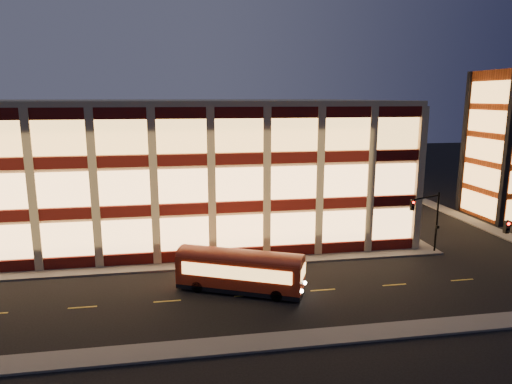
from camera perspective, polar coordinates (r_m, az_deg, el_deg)
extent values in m
plane|color=black|center=(40.86, -8.01, -9.63)|extent=(200.00, 200.00, 0.00)
cube|color=#514F4C|center=(41.82, -12.22, -9.16)|extent=(54.00, 2.00, 0.15)
cube|color=#514F4C|center=(61.75, 13.33, -2.37)|extent=(2.00, 30.00, 0.15)
cube|color=#514F4C|center=(66.76, 22.07, -1.87)|extent=(2.00, 30.00, 0.15)
cube|color=#514F4C|center=(29.09, -7.19, -18.80)|extent=(100.00, 2.00, 0.15)
cube|color=tan|center=(55.66, -11.85, 3.44)|extent=(50.00, 30.00, 14.00)
cube|color=tan|center=(55.11, -12.18, 10.92)|extent=(50.40, 30.40, 0.50)
cube|color=#470C0A|center=(42.44, -12.21, -8.02)|extent=(50.10, 0.25, 1.00)
cube|color=#E7A561|center=(41.81, -12.33, -5.30)|extent=(49.00, 0.20, 3.00)
cube|color=#470C0A|center=(61.29, 12.59, -1.89)|extent=(0.25, 30.10, 1.00)
cube|color=#E7A561|center=(60.83, 12.66, 0.03)|extent=(0.20, 29.00, 3.00)
cube|color=#470C0A|center=(41.18, -12.47, -2.24)|extent=(50.10, 0.25, 1.00)
cube|color=#E7A561|center=(40.75, -12.60, 0.63)|extent=(49.00, 0.20, 3.00)
cube|color=#470C0A|center=(60.42, 12.78, 2.17)|extent=(0.25, 30.10, 1.00)
cube|color=#E7A561|center=(60.11, 12.85, 4.14)|extent=(0.20, 29.00, 3.00)
cube|color=#470C0A|center=(40.36, -12.75, 3.83)|extent=(50.10, 0.25, 1.00)
cube|color=#E7A561|center=(40.16, -12.88, 6.80)|extent=(49.00, 0.20, 3.00)
cube|color=#470C0A|center=(59.86, 12.97, 6.33)|extent=(0.25, 30.10, 1.00)
cube|color=#E7A561|center=(59.70, 13.05, 8.33)|extent=(0.20, 29.00, 3.00)
cube|color=black|center=(59.21, 28.92, 4.67)|extent=(0.60, 0.60, 18.00)
cube|color=black|center=(65.63, 24.62, 5.62)|extent=(0.60, 0.60, 18.00)
cube|color=#FFB459|center=(63.41, 26.01, -1.29)|extent=(0.16, 6.60, 2.60)
cube|color=#FFB459|center=(62.80, 26.28, 1.73)|extent=(0.16, 6.60, 2.60)
cube|color=#FFB459|center=(62.37, 26.57, 4.81)|extent=(0.16, 6.60, 2.60)
cube|color=#FFB459|center=(62.12, 26.86, 7.92)|extent=(0.16, 6.60, 2.60)
cube|color=#FFB459|center=(62.06, 27.15, 11.04)|extent=(0.16, 6.60, 2.60)
cylinder|color=black|center=(47.31, 21.65, -3.55)|extent=(0.18, 0.18, 6.00)
cylinder|color=black|center=(45.19, 20.49, -0.64)|extent=(3.56, 1.63, 0.14)
cube|color=black|center=(43.81, 18.95, -1.57)|extent=(0.32, 0.32, 0.95)
sphere|color=#FF0C05|center=(43.59, 19.09, -1.24)|extent=(0.20, 0.20, 0.20)
cube|color=black|center=(47.25, 21.74, -4.08)|extent=(0.25, 0.18, 0.28)
cube|color=black|center=(39.43, 28.83, -3.86)|extent=(0.32, 0.32, 0.95)
sphere|color=#FF0C05|center=(39.22, 29.04, -3.50)|extent=(0.20, 0.20, 0.20)
cube|color=#9B1F08|center=(35.81, -2.00, -9.80)|extent=(9.93, 6.27, 2.25)
cube|color=black|center=(36.32, -1.98, -11.74)|extent=(9.93, 6.27, 0.34)
cylinder|color=black|center=(36.32, -7.32, -11.66)|extent=(0.92, 0.63, 0.88)
cylinder|color=black|center=(38.16, -6.09, -10.44)|extent=(0.92, 0.63, 0.88)
cylinder|color=black|center=(34.61, 2.59, -12.80)|extent=(0.92, 0.63, 0.88)
cylinder|color=black|center=(36.54, 3.32, -11.44)|extent=(0.92, 0.63, 0.88)
cube|color=#FFB459|center=(34.59, -2.61, -10.08)|extent=(7.87, 3.61, 0.98)
cube|color=#FFB459|center=(36.83, -1.43, -8.69)|extent=(7.87, 3.61, 0.98)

